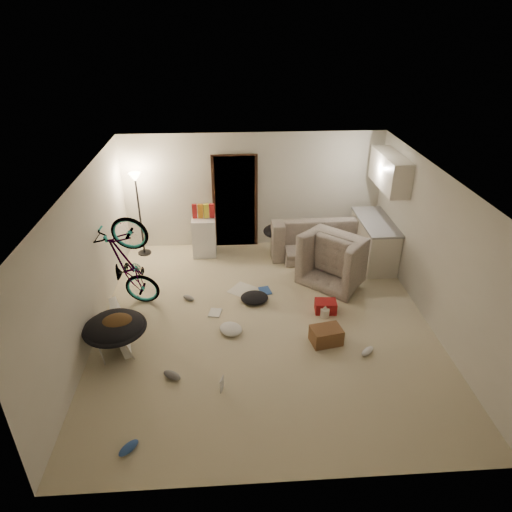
{
  "coord_description": "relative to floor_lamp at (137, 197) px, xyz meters",
  "views": [
    {
      "loc": [
        -0.56,
        -6.27,
        4.64
      ],
      "look_at": [
        -0.1,
        0.6,
        0.95
      ],
      "focal_mm": 32.0,
      "sensor_mm": 36.0,
      "label": 1
    }
  ],
  "objects": [
    {
      "name": "clothes_lump_a",
      "position": [
        2.27,
        -2.03,
        -1.23
      ],
      "size": [
        0.52,
        0.45,
        0.16
      ],
      "primitive_type": "ellipsoid",
      "rotation": [
        0.0,
        0.0,
        0.04
      ],
      "color": "black",
      "rests_on": "floor"
    },
    {
      "name": "snack_box_2",
      "position": [
        1.39,
        -0.1,
        -0.31
      ],
      "size": [
        0.12,
        0.1,
        0.3
      ],
      "primitive_type": "cube",
      "rotation": [
        0.0,
        0.0,
        0.34
      ],
      "color": "yellow",
      "rests_on": "mini_fridge"
    },
    {
      "name": "door_trim",
      "position": [
        2.0,
        0.29,
        -0.29
      ],
      "size": [
        0.97,
        0.04,
        2.1
      ],
      "primitive_type": "cube",
      "color": "black",
      "rests_on": "floor"
    },
    {
      "name": "juicer",
      "position": [
        3.45,
        -2.57,
        -1.22
      ],
      "size": [
        0.16,
        0.16,
        0.22
      ],
      "color": "silver",
      "rests_on": "floor"
    },
    {
      "name": "snack_box_0",
      "position": [
        1.15,
        -0.1,
        -0.31
      ],
      "size": [
        0.1,
        0.08,
        0.3
      ],
      "primitive_type": "cube",
      "rotation": [
        0.0,
        0.0,
        0.07
      ],
      "color": "#A41819",
      "rests_on": "mini_fridge"
    },
    {
      "name": "clothes_lump_c",
      "position": [
        1.83,
        -2.9,
        -1.24
      ],
      "size": [
        0.53,
        0.53,
        0.12
      ],
      "primitive_type": "ellipsoid",
      "rotation": [
        0.0,
        0.0,
        -0.82
      ],
      "color": "silver",
      "rests_on": "floor"
    },
    {
      "name": "counter_top",
      "position": [
        4.83,
        -0.65,
        -0.41
      ],
      "size": [
        0.64,
        1.54,
        0.04
      ],
      "primitive_type": "cube",
      "color": "gray",
      "rests_on": "kitchen_counter"
    },
    {
      "name": "hoodie",
      "position": [
        0.15,
        -3.34,
        -0.71
      ],
      "size": [
        0.57,
        0.51,
        0.22
      ],
      "primitive_type": "ellipsoid",
      "rotation": [
        0.0,
        0.0,
        0.27
      ],
      "color": "#483018",
      "rests_on": "saucer_chair"
    },
    {
      "name": "wall_back",
      "position": [
        2.4,
        0.36,
        -0.06
      ],
      "size": [
        5.5,
        0.02,
        2.5
      ],
      "primitive_type": "cube",
      "color": "beige",
      "rests_on": "floor"
    },
    {
      "name": "shoe_4",
      "position": [
        3.91,
        -3.58,
        -1.26
      ],
      "size": [
        0.28,
        0.26,
        0.1
      ],
      "primitive_type": "ellipsoid",
      "rotation": [
        0.0,
        0.0,
        0.68
      ],
      "color": "white",
      "rests_on": "floor"
    },
    {
      "name": "mini_fridge",
      "position": [
        1.32,
        -0.1,
        -0.89
      ],
      "size": [
        0.49,
        0.49,
        0.84
      ],
      "primitive_type": "cube",
      "rotation": [
        0.0,
        0.0,
        -0.0
      ],
      "color": "white",
      "rests_on": "floor"
    },
    {
      "name": "armchair",
      "position": [
        4.02,
        -1.27,
        -0.93
      ],
      "size": [
        1.54,
        1.54,
        0.76
      ],
      "primitive_type": "imported",
      "rotation": [
        0.0,
        0.0,
        2.39
      ],
      "color": "#3B433C",
      "rests_on": "floor"
    },
    {
      "name": "kitchen_counter",
      "position": [
        4.83,
        -0.65,
        -0.87
      ],
      "size": [
        0.6,
        1.5,
        0.88
      ],
      "primitive_type": "cube",
      "color": "beige",
      "rests_on": "floor"
    },
    {
      "name": "kitchen_uppers",
      "position": [
        4.96,
        -0.65,
        0.64
      ],
      "size": [
        0.38,
        1.4,
        0.65
      ],
      "primitive_type": "cube",
      "color": "beige",
      "rests_on": "wall_right"
    },
    {
      "name": "snack_box_3",
      "position": [
        1.51,
        -0.1,
        -0.31
      ],
      "size": [
        0.11,
        0.09,
        0.3
      ],
      "primitive_type": "cube",
      "rotation": [
        0.0,
        0.0,
        -0.24
      ],
      "color": "#A41819",
      "rests_on": "mini_fridge"
    },
    {
      "name": "wall_left",
      "position": [
        -0.36,
        -2.65,
        -0.06
      ],
      "size": [
        0.02,
        6.0,
        2.5
      ],
      "primitive_type": "cube",
      "color": "beige",
      "rests_on": "floor"
    },
    {
      "name": "wall_right",
      "position": [
        5.16,
        -2.65,
        -0.06
      ],
      "size": [
        0.02,
        6.0,
        2.5
      ],
      "primitive_type": "cube",
      "color": "beige",
      "rests_on": "floor"
    },
    {
      "name": "drink_case_a",
      "position": [
        3.33,
        -3.26,
        -1.17
      ],
      "size": [
        0.53,
        0.42,
        0.27
      ],
      "primitive_type": "cube",
      "rotation": [
        0.0,
        0.0,
        0.19
      ],
      "color": "brown",
      "rests_on": "floor"
    },
    {
      "name": "sofa",
      "position": [
        3.8,
        -0.2,
        -0.99
      ],
      "size": [
        2.19,
        0.91,
        0.63
      ],
      "primitive_type": "imported",
      "rotation": [
        0.0,
        0.0,
        3.17
      ],
      "color": "#3B433C",
      "rests_on": "floor"
    },
    {
      "name": "sofa_drape",
      "position": [
        2.85,
        -0.2,
        -0.77
      ],
      "size": [
        0.58,
        0.48,
        0.28
      ],
      "primitive_type": "ellipsoid",
      "rotation": [
        0.0,
        0.0,
        0.04
      ],
      "color": "black",
      "rests_on": "sofa"
    },
    {
      "name": "floor",
      "position": [
        2.4,
        -2.65,
        -1.32
      ],
      "size": [
        5.5,
        6.0,
        0.02
      ],
      "primitive_type": "cube",
      "color": "beige",
      "rests_on": "ground"
    },
    {
      "name": "bicycle",
      "position": [
        0.1,
        -2.01,
        -0.83
      ],
      "size": [
        1.93,
        1.09,
        1.05
      ],
      "primitive_type": "imported",
      "rotation": [
        0.0,
        -0.17,
        1.4
      ],
      "color": "black",
      "rests_on": "floor"
    },
    {
      "name": "shoe_0",
      "position": [
        3.14,
        -0.1,
        -1.26
      ],
      "size": [
        0.25,
        0.11,
        0.09
      ],
      "primitive_type": "ellipsoid",
      "rotation": [
        0.0,
        0.0,
        0.03
      ],
      "color": "#2C519F",
      "rests_on": "floor"
    },
    {
      "name": "floor_lamp",
      "position": [
        0.0,
        0.0,
        0.0
      ],
      "size": [
        0.28,
        0.28,
        1.81
      ],
      "color": "black",
      "rests_on": "floor"
    },
    {
      "name": "saucer_chair",
      "position": [
        0.1,
        -3.31,
        -0.91
      ],
      "size": [
        0.94,
        0.94,
        0.67
      ],
      "color": "silver",
      "rests_on": "floor"
    },
    {
      "name": "book_white",
      "position": [
        1.56,
        -2.36,
        -1.3
      ],
      "size": [
        0.25,
        0.29,
        0.02
      ],
      "primitive_type": "cube",
      "rotation": [
        0.0,
        0.0,
        -0.2
      ],
      "color": "silver",
      "rests_on": "floor"
    },
    {
      "name": "wall_front",
      "position": [
        2.4,
        -5.66,
        -0.06
      ],
      "size": [
        5.5,
        0.02,
        2.5
      ],
      "primitive_type": "cube",
      "color": "beige",
      "rests_on": "floor"
    },
    {
      "name": "ceiling",
      "position": [
        2.4,
        -2.65,
        1.2
      ],
      "size": [
        5.5,
        6.0,
        0.02
      ],
      "primitive_type": "cube",
      "color": "white",
      "rests_on": "wall_back"
    },
    {
      "name": "drink_case_b",
      "position": [
        3.49,
        -2.42,
        -1.2
      ],
      "size": [
        0.39,
        0.3,
        0.21
      ],
      "primitive_type": "cube",
      "rotation": [
        0.0,
        0.0,
        -0.08
      ],
      "color": "#A41819",
      "rests_on": "floor"
    },
    {
      "name": "doorway",
      "position": [
        2.0,
        0.32,
        -0.29
      ],
      "size": [
        0.85,
        0.1,
        2.04
      ],
      "primitive_type": "cube",
      "color": "black",
      "rests_on": "floor"
    },
    {
      "name": "tv_box",
      "position": [
        0.1,
        -3.04,
        -1.01
      ],
      "size": [
        0.44,
        0.92,
        0.6
      ],
      "primitive_type": "cube",
      "rotation": [
        0.0,
        -0.21,
        0.25
      ],
      "color": "silver",
      "rests_on": "floor"
    },
    {
      "name": "shoe_3",
      "position": [
        0.97,
        -3.91,
        -1.25
      ],
      "size": [
        0.31,
        0.26,
        0.11
      ],
      "primitive_type": "ellipsoid",
      "rotation": [
        0.0,
        0.0,
        -0.57
      ],
      "color": "slate",
      "rests_on": "floor"
    },
    {
      "name": "newspaper",
      "position": [
        2.14,
        -1.68,
        -1.3
      ],
      "size": [
        0.75,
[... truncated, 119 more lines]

